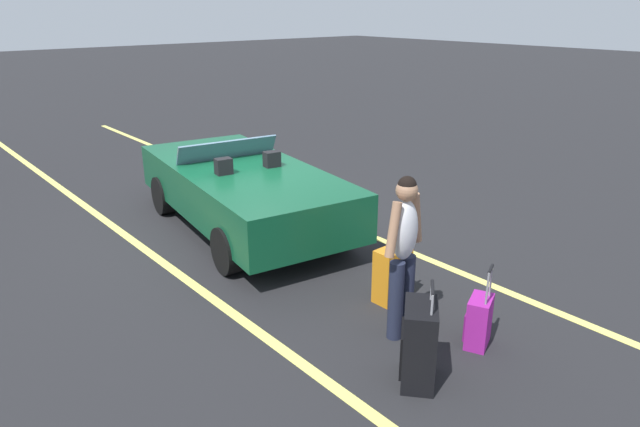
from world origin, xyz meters
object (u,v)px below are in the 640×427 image
(convertible_car, at_px, (238,187))
(suitcase_large_black, at_px, (419,344))
(suitcase_medium_bright, at_px, (392,275))
(suitcase_small_carryon, at_px, (479,321))
(traveler_person, at_px, (404,248))

(convertible_car, height_order, suitcase_large_black, convertible_car)
(suitcase_medium_bright, bearing_deg, suitcase_small_carryon, 177.28)
(convertible_car, bearing_deg, suitcase_large_black, 176.52)
(suitcase_medium_bright, xyz_separation_m, traveler_person, (-0.53, 0.44, 0.62))
(suitcase_large_black, distance_m, traveler_person, 0.96)
(suitcase_large_black, relative_size, suitcase_small_carryon, 1.12)
(convertible_car, height_order, suitcase_small_carryon, convertible_car)
(suitcase_small_carryon, bearing_deg, suitcase_medium_bright, -25.29)
(convertible_car, relative_size, suitcase_medium_bright, 4.93)
(convertible_car, distance_m, suitcase_large_black, 4.39)
(suitcase_large_black, height_order, traveler_person, traveler_person)
(convertible_car, xyz_separation_m, suitcase_large_black, (-4.29, 0.89, -0.22))
(suitcase_medium_bright, relative_size, traveler_person, 0.53)
(convertible_car, distance_m, traveler_person, 3.70)
(convertible_car, xyz_separation_m, suitcase_medium_bright, (-3.13, -0.02, -0.28))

